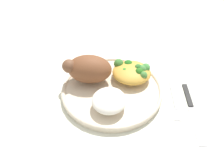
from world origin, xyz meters
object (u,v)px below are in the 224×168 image
knife (191,106)px  roasted_chicken (88,69)px  rice_pile (109,100)px  mac_cheese_with_broccoli (132,71)px  fork (175,101)px  plate (112,89)px

knife → roasted_chicken: bearing=-11.4°
rice_pile → knife: 0.21m
roasted_chicken → mac_cheese_with_broccoli: size_ratio=1.20×
fork → knife: (-0.04, 0.01, 0.00)m
rice_pile → mac_cheese_with_broccoli: bearing=-113.9°
mac_cheese_with_broccoli → fork: 0.13m
mac_cheese_with_broccoli → fork: mac_cheese_with_broccoli is taller
plate → rice_pile: bearing=90.4°
plate → rice_pile: rice_pile is taller
plate → roasted_chicken: bearing=-19.4°
rice_pile → mac_cheese_with_broccoli: (-0.05, -0.11, 0.00)m
knife → rice_pile: bearing=9.8°
plate → fork: (-0.16, 0.02, -0.01)m
plate → knife: plate is taller
plate → rice_pile: size_ratio=3.18×
roasted_chicken → rice_pile: 0.11m
roasted_chicken → fork: bearing=170.1°
roasted_chicken → rice_pile: size_ratio=1.50×
plate → roasted_chicken: size_ratio=2.12×
rice_pile → roasted_chicken: bearing=-53.6°
mac_cheese_with_broccoli → roasted_chicken: bearing=11.3°
plate → knife: 0.20m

